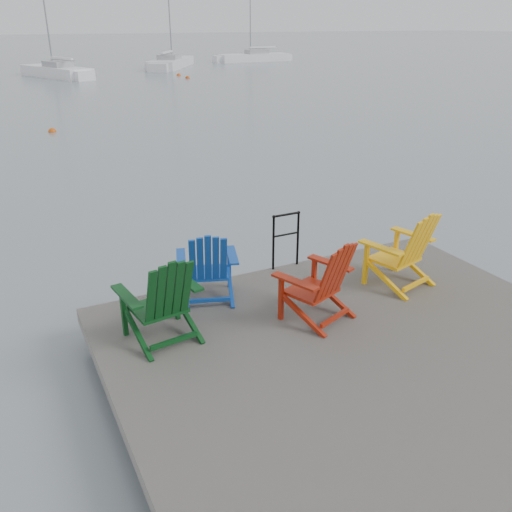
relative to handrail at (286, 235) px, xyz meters
name	(u,v)px	position (x,y,z in m)	size (l,w,h in m)	color
ground	(363,379)	(-0.25, -2.45, -1.04)	(400.00, 400.00, 0.00)	slate
dock	(365,356)	(-0.25, -2.45, -0.69)	(6.00, 5.00, 1.40)	#2F2C2A
handrail	(286,235)	(0.00, 0.00, 0.00)	(0.48, 0.04, 0.90)	black
chair_green	(162,298)	(-2.39, -1.23, 0.04)	(1.00, 0.93, 1.15)	#0A3813
chair_blue	(208,265)	(-1.51, -0.48, -0.01)	(1.00, 0.95, 1.05)	#0F3E9E
chair_red	(321,280)	(-0.41, -1.64, 0.02)	(1.07, 1.03, 1.12)	maroon
chair_yellow	(404,249)	(1.21, -1.34, 0.05)	(1.08, 1.02, 1.17)	#FFB40E
sailboat_near	(56,73)	(1.98, 40.50, -0.69)	(4.73, 8.13, 10.99)	white
sailboat_mid	(171,64)	(13.18, 45.78, -0.69)	(7.16, 9.56, 13.17)	white
sailboat_far	(254,58)	(23.96, 49.70, -0.69)	(7.95, 2.22, 10.99)	white
buoy_a	(52,132)	(-1.49, 16.50, -1.04)	(0.32, 0.32, 0.32)	#CF4E0C
buoy_c	(188,78)	(10.96, 35.04, -1.04)	(0.36, 0.36, 0.36)	#C8440B
buoy_d	(179,76)	(11.09, 37.55, -1.04)	(0.36, 0.36, 0.36)	#F04C0E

